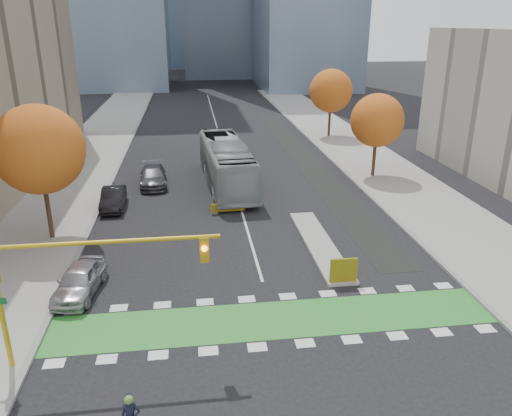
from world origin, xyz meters
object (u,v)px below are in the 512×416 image
object	(u,v)px
tree_west	(39,150)
tree_east_near	(377,121)
bus	(226,163)
parked_car_b	(113,198)
hazard_board	(344,270)
parked_car_a	(79,280)
traffic_signal_west	(68,271)
tree_east_far	(331,91)
parked_car_c	(153,176)

from	to	relation	value
tree_west	tree_east_near	distance (m)	26.01
tree_east_near	bus	bearing A→B (deg)	-177.01
parked_car_b	hazard_board	bearing A→B (deg)	-46.35
tree_east_near	parked_car_a	distance (m)	27.33
tree_west	traffic_signal_west	xyz separation A→B (m)	(4.07, -12.51, -1.58)
tree_west	parked_car_a	distance (m)	9.04
bus	parked_car_b	bearing A→B (deg)	-157.09
tree_west	tree_east_far	size ratio (longest dim) A/B	1.08
tree_east_near	traffic_signal_west	size ratio (longest dim) A/B	0.83
tree_east_far	traffic_signal_west	size ratio (longest dim) A/B	0.90
parked_car_a	parked_car_b	xyz separation A→B (m)	(0.00, 12.13, -0.02)
tree_east_far	parked_car_a	xyz separation A→B (m)	(-21.50, -33.00, -4.50)
tree_east_far	traffic_signal_west	distance (m)	43.61
hazard_board	parked_car_a	bearing A→B (deg)	176.48
hazard_board	parked_car_c	size ratio (longest dim) A/B	0.27
tree_west	bus	bearing A→B (deg)	39.29
tree_east_near	traffic_signal_west	xyz separation A→B (m)	(-19.93, -22.51, -0.83)
parked_car_a	traffic_signal_west	bearing A→B (deg)	-71.10
bus	hazard_board	bearing A→B (deg)	-78.71
tree_east_near	parked_car_a	bearing A→B (deg)	-141.01
parked_car_a	parked_car_c	size ratio (longest dim) A/B	0.83
hazard_board	parked_car_c	world-z (taller)	parked_car_c
tree_east_far	parked_car_a	size ratio (longest dim) A/B	1.77
hazard_board	parked_car_b	distance (m)	18.33
parked_car_b	parked_car_c	xyz separation A→B (m)	(2.50, 5.00, 0.03)
tree_east_near	tree_east_far	distance (m)	16.01
tree_east_near	parked_car_a	size ratio (longest dim) A/B	1.64
hazard_board	tree_east_near	xyz separation A→B (m)	(8.00, 17.80, 4.06)
tree_west	bus	world-z (taller)	tree_west
tree_east_near	parked_car_c	bearing A→B (deg)	179.60
bus	parked_car_a	bearing A→B (deg)	-120.93
tree_east_near	bus	distance (m)	12.96
tree_east_far	traffic_signal_west	world-z (taller)	tree_east_far
bus	parked_car_b	distance (m)	9.48
tree_east_far	parked_car_b	xyz separation A→B (m)	(-21.50, -20.87, -4.52)
tree_east_far	parked_car_c	bearing A→B (deg)	-140.13
tree_east_near	tree_east_far	size ratio (longest dim) A/B	0.92
parked_car_c	traffic_signal_west	bearing A→B (deg)	-97.10
parked_car_b	tree_west	bearing A→B (deg)	-121.83
traffic_signal_west	parked_car_b	size ratio (longest dim) A/B	1.96
tree_east_far	parked_car_b	size ratio (longest dim) A/B	1.75
traffic_signal_west	parked_car_b	distance (m)	17.98
hazard_board	tree_east_far	world-z (taller)	tree_east_far
parked_car_a	tree_east_far	bearing A→B (deg)	64.82
tree_east_far	traffic_signal_west	xyz separation A→B (m)	(-20.43, -38.51, -1.21)
hazard_board	traffic_signal_west	size ratio (longest dim) A/B	0.16
parked_car_c	hazard_board	bearing A→B (deg)	-63.13
bus	parked_car_a	world-z (taller)	bus
hazard_board	tree_west	size ratio (longest dim) A/B	0.17
bus	parked_car_a	size ratio (longest dim) A/B	3.06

